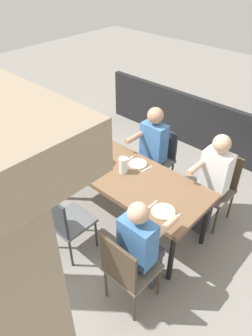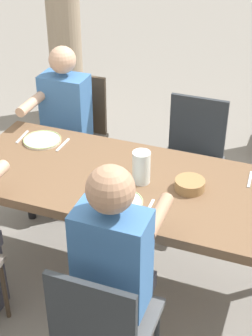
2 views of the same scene
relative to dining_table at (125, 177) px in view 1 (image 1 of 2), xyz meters
name	(u,v)px [view 1 (image 1 of 2)]	position (x,y,z in m)	size (l,w,h in m)	color
ground_plane	(125,219)	(0.00, 0.00, -0.71)	(16.00, 16.00, 0.00)	gray
dining_table	(125,177)	(0.00, 0.00, 0.00)	(2.08, 0.84, 0.78)	brown
chair_west_north	(127,268)	(-0.80, 0.84, -0.17)	(0.44, 0.44, 0.95)	#6A6158
chair_west_south	(217,184)	(-0.80, -0.84, -0.17)	(0.44, 0.44, 0.95)	#6A6158
chair_mid_north	(65,220)	(0.13, 0.84, -0.19)	(0.44, 0.44, 0.91)	#5B5E61
chair_mid_south	(158,156)	(0.13, -0.84, -0.18)	(0.44, 0.44, 0.91)	#5B5E61
diner_woman_green	(211,181)	(-0.80, -0.65, -0.01)	(0.35, 0.49, 1.30)	#3F3F4C
diner_man_white	(142,246)	(-0.80, 0.63, -0.04)	(0.35, 0.49, 1.26)	#3F3F4C
diner_guest_third	(150,151)	(0.14, -0.65, 0.00)	(0.35, 0.50, 1.32)	#3F3F4C
patio_railing	(214,130)	(0.00, -2.19, -0.26)	(4.48, 0.10, 0.90)	black
plate_0	(163,211)	(-0.73, 0.22, 0.07)	(0.25, 0.25, 0.02)	silver
fork_0	(175,219)	(-0.88, 0.22, 0.07)	(0.02, 0.17, 0.01)	silver
spoon_0	(152,205)	(-0.58, 0.22, 0.07)	(0.02, 0.17, 0.01)	silver
plate_1	(138,164)	(0.00, -0.23, 0.07)	(0.23, 0.23, 0.02)	white
fork_1	(147,169)	(-0.15, -0.23, 0.07)	(0.02, 0.17, 0.01)	silver
spoon_1	(129,159)	(0.15, -0.23, 0.07)	(0.02, 0.17, 0.01)	silver
plate_2	(68,156)	(0.76, 0.24, 0.07)	(0.24, 0.24, 0.02)	silver
fork_2	(76,161)	(0.61, 0.24, 0.07)	(0.02, 0.17, 0.01)	silver
spoon_2	(61,152)	(0.91, 0.24, 0.07)	(0.02, 0.17, 0.01)	silver
water_pitcher	(123,166)	(0.03, 0.01, 0.15)	(0.10, 0.10, 0.19)	white
bread_basket	(105,161)	(0.31, 0.03, 0.10)	(0.17, 0.17, 0.06)	#9E7547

